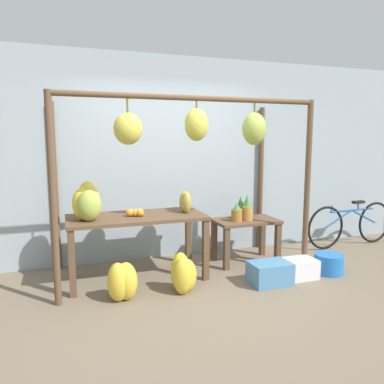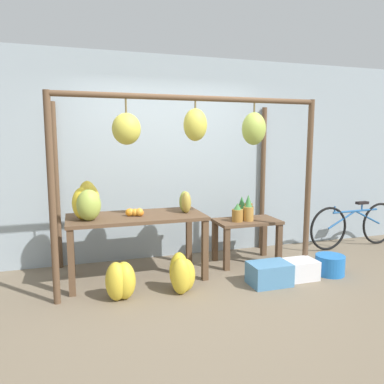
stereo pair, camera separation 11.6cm
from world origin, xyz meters
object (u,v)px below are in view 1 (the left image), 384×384
at_px(banana_pile_ground_left, 122,282).
at_px(fruit_crate_white, 270,273).
at_px(fruit_crate_purple, 298,269).
at_px(orange_pile, 135,213).
at_px(banana_pile_ground_right, 183,274).
at_px(blue_bucket, 329,264).
at_px(parked_bicycle, 351,224).
at_px(papaya_pile, 185,202).
at_px(banana_pile_on_table, 87,203).
at_px(pineapple_cluster, 243,210).

distance_m(banana_pile_ground_left, fruit_crate_white, 1.69).
bearing_deg(fruit_crate_purple, orange_pile, 162.33).
relative_size(banana_pile_ground_left, banana_pile_ground_right, 0.94).
relative_size(banana_pile_ground_left, blue_bucket, 1.16).
bearing_deg(parked_bicycle, papaya_pile, -174.02).
distance_m(banana_pile_on_table, parked_bicycle, 4.06).
bearing_deg(fruit_crate_white, banana_pile_ground_left, 176.41).
relative_size(pineapple_cluster, parked_bicycle, 0.23).
relative_size(orange_pile, banana_pile_ground_right, 0.48).
xyz_separation_m(banana_pile_ground_right, fruit_crate_purple, (1.45, -0.05, -0.09)).
bearing_deg(papaya_pile, fruit_crate_purple, -26.66).
distance_m(blue_bucket, parked_bicycle, 1.47).
relative_size(parked_bicycle, papaya_pile, 6.30).
distance_m(banana_pile_ground_right, papaya_pile, 0.93).
bearing_deg(orange_pile, pineapple_cluster, 7.14).
distance_m(fruit_crate_white, blue_bucket, 0.89).
bearing_deg(pineapple_cluster, banana_pile_ground_left, -157.40).
height_order(orange_pile, banana_pile_ground_right, orange_pile).
bearing_deg(orange_pile, blue_bucket, -14.01).
height_order(papaya_pile, fruit_crate_purple, papaya_pile).
bearing_deg(blue_bucket, parked_bicycle, 38.31).
xyz_separation_m(orange_pile, parked_bicycle, (3.46, 0.32, -0.47)).
bearing_deg(orange_pile, fruit_crate_purple, -17.67).
bearing_deg(fruit_crate_white, orange_pile, 155.83).
bearing_deg(parked_bicycle, banana_pile_ground_left, -166.92).
bearing_deg(pineapple_cluster, fruit_crate_white, -94.27).
xyz_separation_m(pineapple_cluster, fruit_crate_purple, (0.36, -0.78, -0.60)).
height_order(banana_pile_on_table, parked_bicycle, banana_pile_on_table).
bearing_deg(orange_pile, papaya_pile, 2.33).
relative_size(orange_pile, fruit_crate_purple, 0.50).
bearing_deg(banana_pile_ground_right, fruit_crate_purple, -2.03).
bearing_deg(banana_pile_on_table, fruit_crate_purple, -13.63).
bearing_deg(papaya_pile, orange_pile, -177.67).
height_order(banana_pile_on_table, fruit_crate_purple, banana_pile_on_table).
bearing_deg(banana_pile_ground_left, banana_pile_on_table, 118.47).
xyz_separation_m(orange_pile, blue_bucket, (2.32, -0.58, -0.69)).
xyz_separation_m(orange_pile, fruit_crate_white, (1.44, -0.65, -0.69)).
bearing_deg(banana_pile_on_table, banana_pile_ground_right, -29.15).
height_order(banana_pile_ground_right, fruit_crate_purple, banana_pile_ground_right).
height_order(orange_pile, blue_bucket, orange_pile).
distance_m(banana_pile_on_table, fruit_crate_purple, 2.61).
relative_size(banana_pile_on_table, pineapple_cluster, 1.15).
relative_size(banana_pile_on_table, banana_pile_ground_left, 1.05).
distance_m(orange_pile, papaya_pile, 0.64).
distance_m(banana_pile_ground_right, fruit_crate_white, 1.03).
distance_m(orange_pile, parked_bicycle, 3.51).
xyz_separation_m(banana_pile_on_table, orange_pile, (0.53, 0.01, -0.15)).
relative_size(banana_pile_ground_left, papaya_pile, 1.56).
xyz_separation_m(blue_bucket, parked_bicycle, (1.14, 0.90, 0.23)).
relative_size(banana_pile_ground_right, fruit_crate_purple, 1.04).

